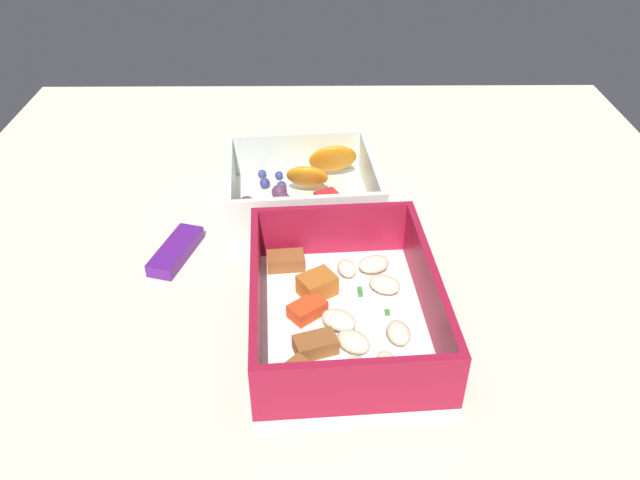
{
  "coord_description": "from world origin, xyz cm",
  "views": [
    {
      "loc": [
        -46.9,
        0.64,
        36.49
      ],
      "look_at": [
        -1.35,
        0.22,
        4.0
      ],
      "focal_mm": 35.15,
      "sensor_mm": 36.0,
      "label": 1
    }
  ],
  "objects": [
    {
      "name": "fruit_bowl",
      "position": [
        7.47,
        2.01,
        3.86
      ],
      "size": [
        14.86,
        16.04,
        5.66
      ],
      "rotation": [
        0.0,
        0.0,
        0.1
      ],
      "color": "silver",
      "rests_on": "table_surface"
    },
    {
      "name": "pasta_container",
      "position": [
        -10.29,
        -1.41,
        3.68
      ],
      "size": [
        19.83,
        15.4,
        5.41
      ],
      "rotation": [
        0.0,
        0.0,
        0.07
      ],
      "color": "white",
      "rests_on": "table_surface"
    },
    {
      "name": "table_surface",
      "position": [
        0.0,
        0.0,
        1.0
      ],
      "size": [
        80.0,
        80.0,
        2.0
      ],
      "primitive_type": "cube",
      "color": "beige",
      "rests_on": "ground"
    },
    {
      "name": "candy_bar",
      "position": [
        -0.97,
        13.34,
        2.6
      ],
      "size": [
        7.39,
        4.26,
        1.2
      ],
      "primitive_type": "cube",
      "rotation": [
        0.0,
        0.0,
        -0.28
      ],
      "color": "#51197A",
      "rests_on": "table_surface"
    }
  ]
}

